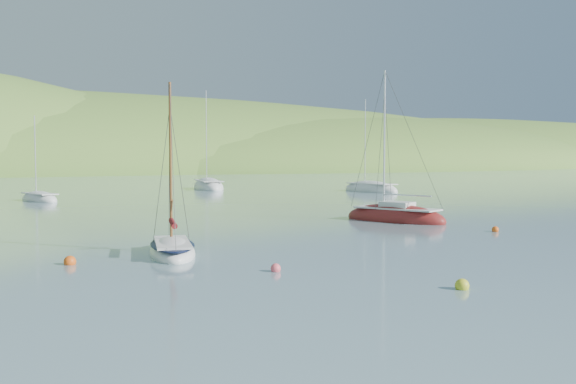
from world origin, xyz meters
name	(u,v)px	position (x,y,z in m)	size (l,w,h in m)	color
ground	(344,280)	(0.00, 0.00, 0.00)	(700.00, 700.00, 0.00)	slate
daysailer_white	(172,250)	(-3.86, 8.28, 0.20)	(3.14, 5.68, 8.27)	white
sloop_red	(395,218)	(13.65, 15.66, 0.21)	(5.26, 7.81, 10.96)	maroon
distant_sloop_a	(39,199)	(-5.78, 46.18, 0.16)	(3.95, 6.62, 8.92)	white
distant_sloop_b	(208,187)	(15.85, 58.98, 0.22)	(4.93, 10.16, 13.89)	white
distant_sloop_d	(371,190)	(31.46, 44.97, 0.20)	(4.40, 8.85, 12.08)	white
mooring_buoys	(309,260)	(0.53, 3.57, 0.12)	(24.04, 11.82, 0.49)	gold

